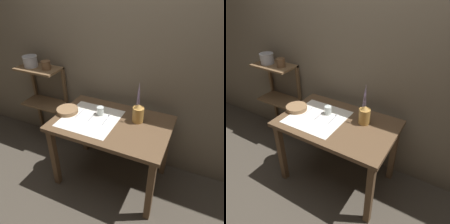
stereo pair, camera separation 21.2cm
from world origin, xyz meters
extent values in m
plane|color=#473F35|center=(0.00, 0.00, 0.00)|extent=(12.00, 12.00, 0.00)
cube|color=#6B5E4C|center=(0.00, 0.49, 1.20)|extent=(7.00, 0.06, 2.40)
cube|color=brown|center=(0.00, 0.00, 0.77)|extent=(1.18, 0.76, 0.04)
cube|color=brown|center=(-0.53, -0.32, 0.38)|extent=(0.06, 0.06, 0.75)
cube|color=brown|center=(0.53, -0.32, 0.38)|extent=(0.06, 0.06, 0.75)
cube|color=brown|center=(-0.53, 0.32, 0.38)|extent=(0.06, 0.06, 0.75)
cube|color=brown|center=(0.53, 0.32, 0.38)|extent=(0.06, 0.06, 0.75)
cube|color=brown|center=(-1.11, 0.29, 1.08)|extent=(0.55, 0.30, 0.02)
cube|color=brown|center=(-1.11, 0.29, 0.60)|extent=(0.55, 0.30, 0.02)
cube|color=brown|center=(-1.36, 0.42, 0.55)|extent=(0.04, 0.04, 1.09)
cube|color=brown|center=(-0.85, 0.42, 0.55)|extent=(0.04, 0.04, 1.09)
cube|color=white|center=(-0.22, -0.03, 0.80)|extent=(0.56, 0.55, 0.00)
cylinder|color=#B7843D|center=(0.24, 0.12, 0.87)|extent=(0.11, 0.11, 0.16)
cone|color=#B7843D|center=(0.24, 0.12, 0.97)|extent=(0.09, 0.09, 0.04)
cylinder|color=slate|center=(0.22, 0.11, 1.08)|extent=(0.01, 0.04, 0.17)
cylinder|color=slate|center=(0.22, 0.14, 1.06)|extent=(0.02, 0.02, 0.13)
cylinder|color=slate|center=(0.23, 0.12, 1.10)|extent=(0.02, 0.04, 0.21)
cylinder|color=slate|center=(0.23, 0.11, 1.05)|extent=(0.01, 0.03, 0.12)
cylinder|color=slate|center=(0.24, 0.12, 1.07)|extent=(0.01, 0.01, 0.16)
cylinder|color=slate|center=(0.22, 0.11, 1.06)|extent=(0.01, 0.03, 0.13)
cylinder|color=#8E6B47|center=(-0.50, -0.03, 0.82)|extent=(0.23, 0.23, 0.05)
cylinder|color=silver|center=(-0.16, 0.07, 0.84)|extent=(0.07, 0.07, 0.09)
cube|color=#A8A8AD|center=(-0.37, 0.00, 0.80)|extent=(0.01, 0.18, 0.00)
cube|color=#A8A8AD|center=(-0.22, -0.01, 0.80)|extent=(0.02, 0.18, 0.00)
cube|color=#A8A8AD|center=(-0.06, 0.00, 0.80)|extent=(0.02, 0.18, 0.00)
sphere|color=#A8A8AD|center=(-0.07, 0.09, 0.80)|extent=(0.02, 0.02, 0.02)
cylinder|color=#A8A8AD|center=(-1.21, 0.29, 1.16)|extent=(0.17, 0.17, 0.13)
cylinder|color=#A8A8AD|center=(-1.21, 0.29, 1.22)|extent=(0.18, 0.18, 0.01)
cylinder|color=brown|center=(-0.98, 0.29, 1.15)|extent=(0.11, 0.11, 0.10)
cylinder|color=brown|center=(-0.98, 0.29, 1.19)|extent=(0.11, 0.11, 0.01)
camera|label=1|loc=(0.75, -1.64, 2.04)|focal=35.00mm
camera|label=2|loc=(0.94, -1.54, 2.04)|focal=35.00mm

